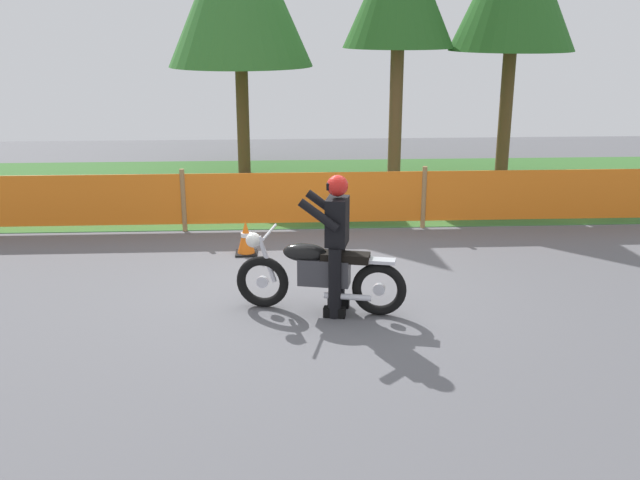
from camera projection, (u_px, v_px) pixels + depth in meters
ground at (311, 287)px, 9.56m from camera, size 24.00×24.00×0.02m
grass_verge at (300, 188)px, 15.00m from camera, size 24.00×6.04×0.01m
barrier_fence at (305, 198)px, 11.96m from camera, size 12.07×0.08×1.05m
motorcycle_lead at (319, 274)px, 8.63m from camera, size 2.05×0.76×0.98m
rider_lead at (336, 239)px, 8.47m from camera, size 0.65×0.64×1.69m
traffic_cone at (246, 238)px, 10.78m from camera, size 0.32×0.32×0.53m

